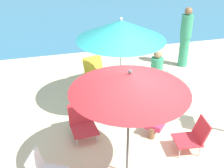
% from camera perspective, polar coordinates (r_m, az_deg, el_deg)
% --- Properties ---
extents(ground_plane, '(40.00, 40.00, 0.00)m').
position_cam_1_polar(ground_plane, '(5.90, 6.09, -12.13)').
color(ground_plane, beige).
extents(umbrella_red, '(1.82, 1.82, 1.98)m').
position_cam_1_polar(umbrella_red, '(4.35, 3.41, 0.30)').
color(umbrella_red, '#4C4C51').
rests_on(umbrella_red, ground_plane).
extents(umbrella_teal, '(1.91, 1.91, 2.14)m').
position_cam_1_polar(umbrella_teal, '(6.29, 1.74, 10.29)').
color(umbrella_teal, silver).
rests_on(umbrella_teal, ground_plane).
extents(beach_chair_a, '(0.62, 0.50, 0.66)m').
position_cam_1_polar(beach_chair_a, '(5.81, 15.30, -9.54)').
color(beach_chair_a, red).
rests_on(beach_chair_a, ground_plane).
extents(beach_chair_d, '(0.68, 0.73, 0.68)m').
position_cam_1_polar(beach_chair_d, '(7.98, -3.19, 2.65)').
color(beach_chair_d, gold).
rests_on(beach_chair_d, ground_plane).
extents(beach_chair_f, '(0.55, 0.64, 0.63)m').
position_cam_1_polar(beach_chair_f, '(6.06, -5.65, -7.25)').
color(beach_chair_f, red).
rests_on(beach_chair_f, ground_plane).
extents(person_a, '(0.55, 0.37, 1.02)m').
position_cam_1_polar(person_a, '(7.81, 8.90, 3.07)').
color(person_a, '#389970').
rests_on(person_a, ground_plane).
extents(person_b, '(0.53, 0.54, 0.89)m').
position_cam_1_polar(person_b, '(6.12, 8.81, -5.42)').
color(person_b, '#DB3866').
rests_on(person_b, ground_plane).
extents(person_c, '(0.33, 0.33, 1.77)m').
position_cam_1_polar(person_c, '(9.01, 13.86, 8.67)').
color(person_c, '#389970').
rests_on(person_c, ground_plane).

